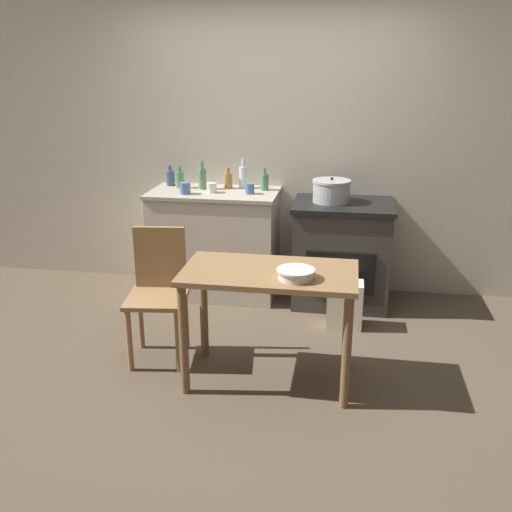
% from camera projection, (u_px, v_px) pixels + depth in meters
% --- Properties ---
extents(ground_plane, '(14.00, 14.00, 0.00)m').
position_uv_depth(ground_plane, '(243.00, 363.00, 3.98)').
color(ground_plane, brown).
extents(wall_back, '(8.00, 0.07, 2.55)m').
position_uv_depth(wall_back, '(275.00, 148.00, 5.05)').
color(wall_back, beige).
rests_on(wall_back, ground_plane).
extents(counter_cabinet, '(1.11, 0.63, 0.94)m').
position_uv_depth(counter_cabinet, '(215.00, 243.00, 5.07)').
color(counter_cabinet, beige).
rests_on(counter_cabinet, ground_plane).
extents(stove, '(0.83, 0.67, 0.89)m').
position_uv_depth(stove, '(341.00, 253.00, 4.89)').
color(stove, '#38332D').
rests_on(stove, ground_plane).
extents(work_table, '(1.09, 0.60, 0.77)m').
position_uv_depth(work_table, '(269.00, 289.00, 3.58)').
color(work_table, olive).
rests_on(work_table, ground_plane).
extents(chair, '(0.45, 0.45, 0.92)m').
position_uv_depth(chair, '(158.00, 290.00, 3.95)').
color(chair, '#997047').
rests_on(chair, ground_plane).
extents(flour_sack, '(0.28, 0.19, 0.37)m').
position_uv_depth(flour_sack, '(345.00, 304.00, 4.48)').
color(flour_sack, beige).
rests_on(flour_sack, ground_plane).
extents(stock_pot, '(0.32, 0.32, 0.21)m').
position_uv_depth(stock_pot, '(331.00, 191.00, 4.74)').
color(stock_pot, '#A8A8AD').
rests_on(stock_pot, stove).
extents(mixing_bowl_large, '(0.23, 0.23, 0.06)m').
position_uv_depth(mixing_bowl_large, '(296.00, 273.00, 3.39)').
color(mixing_bowl_large, silver).
rests_on(mixing_bowl_large, work_table).
extents(bottle_far_left, '(0.07, 0.07, 0.19)m').
position_uv_depth(bottle_far_left, '(180.00, 179.00, 5.03)').
color(bottle_far_left, '#517F5B').
rests_on(bottle_far_left, counter_cabinet).
extents(bottle_left, '(0.07, 0.07, 0.26)m').
position_uv_depth(bottle_left, '(243.00, 177.00, 5.02)').
color(bottle_left, silver).
rests_on(bottle_left, counter_cabinet).
extents(bottle_mid_left, '(0.07, 0.07, 0.19)m').
position_uv_depth(bottle_mid_left, '(265.00, 182.00, 4.94)').
color(bottle_mid_left, '#517F5B').
rests_on(bottle_mid_left, counter_cabinet).
extents(bottle_center_left, '(0.07, 0.07, 0.25)m').
position_uv_depth(bottle_center_left, '(202.00, 178.00, 4.98)').
color(bottle_center_left, '#517F5B').
rests_on(bottle_center_left, counter_cabinet).
extents(bottle_center, '(0.07, 0.07, 0.19)m').
position_uv_depth(bottle_center, '(228.00, 180.00, 5.01)').
color(bottle_center, olive).
rests_on(bottle_center, counter_cabinet).
extents(bottle_center_right, '(0.08, 0.08, 0.18)m').
position_uv_depth(bottle_center_right, '(170.00, 178.00, 5.13)').
color(bottle_center_right, '#3D5675').
rests_on(bottle_center_right, counter_cabinet).
extents(cup_mid_right, '(0.08, 0.08, 0.08)m').
position_uv_depth(cup_mid_right, '(212.00, 188.00, 4.85)').
color(cup_mid_right, silver).
rests_on(cup_mid_right, counter_cabinet).
extents(cup_right, '(0.09, 0.09, 0.10)m').
position_uv_depth(cup_right, '(185.00, 188.00, 4.80)').
color(cup_right, '#4C6B99').
rests_on(cup_right, counter_cabinet).
extents(cup_far_right, '(0.08, 0.08, 0.09)m').
position_uv_depth(cup_far_right, '(250.00, 189.00, 4.80)').
color(cup_far_right, '#4C6B99').
rests_on(cup_far_right, counter_cabinet).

